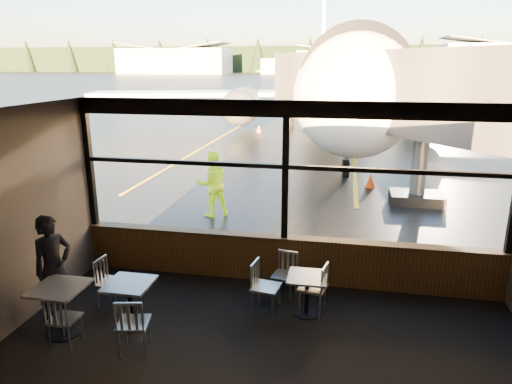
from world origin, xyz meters
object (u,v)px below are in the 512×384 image
(chair_mid_w, at_px, (112,283))
(cone_nose, at_px, (370,181))
(ground_crew, at_px, (212,184))
(cafe_table_left, at_px, (62,311))
(jet_bridge, at_px, (438,123))
(passenger, at_px, (54,268))
(chair_near_e, at_px, (313,288))
(chair_near_n, at_px, (285,276))
(chair_left_s, at_px, (64,319))
(chair_mid_s, at_px, (133,324))
(chair_near_w, at_px, (266,288))
(cafe_table_near, at_px, (307,295))
(airliner, at_px, (332,36))
(cafe_table_mid, at_px, (131,305))
(cone_wing, at_px, (259,129))

(chair_mid_w, bearing_deg, cone_nose, 157.38)
(ground_crew, bearing_deg, cafe_table_left, 50.69)
(jet_bridge, bearing_deg, passenger, -133.47)
(chair_near_e, bearing_deg, cone_nose, 2.99)
(chair_near_n, distance_m, chair_left_s, 3.68)
(cafe_table_left, bearing_deg, chair_mid_s, -8.96)
(jet_bridge, distance_m, chair_near_w, 7.96)
(jet_bridge, height_order, chair_left_s, jet_bridge)
(cafe_table_left, distance_m, chair_left_s, 0.31)
(cafe_table_near, height_order, chair_mid_w, chair_mid_w)
(jet_bridge, xyz_separation_m, chair_near_n, (-3.50, -6.16, -2.06))
(airliner, xyz_separation_m, ground_crew, (-2.49, -17.82, -4.81))
(ground_crew, height_order, cone_nose, ground_crew)
(airliner, xyz_separation_m, jet_bridge, (3.60, -15.95, -3.22))
(jet_bridge, bearing_deg, cafe_table_left, -130.21)
(jet_bridge, bearing_deg, chair_near_n, -119.60)
(chair_near_e, xyz_separation_m, passenger, (-4.18, -0.96, 0.44))
(cafe_table_mid, height_order, chair_near_e, chair_near_e)
(airliner, bearing_deg, ground_crew, -103.22)
(airliner, relative_size, cafe_table_left, 45.06)
(airliner, height_order, cone_wing, airliner)
(cafe_table_mid, xyz_separation_m, chair_near_n, (2.30, 1.41, 0.04))
(cafe_table_near, height_order, passenger, passenger)
(chair_left_s, height_order, passenger, passenger)
(chair_near_w, xyz_separation_m, passenger, (-3.40, -0.80, 0.43))
(jet_bridge, distance_m, chair_mid_w, 9.74)
(chair_near_w, distance_m, chair_mid_w, 2.69)
(chair_mid_w, distance_m, ground_crew, 5.20)
(jet_bridge, relative_size, cafe_table_left, 13.76)
(airliner, xyz_separation_m, cone_wing, (-4.19, -1.76, -5.50))
(cafe_table_near, bearing_deg, chair_near_n, 132.07)
(chair_near_w, bearing_deg, chair_mid_w, -74.67)
(cafe_table_near, bearing_deg, airliner, 91.37)
(cafe_table_mid, bearing_deg, airliner, 84.64)
(chair_near_e, distance_m, chair_mid_s, 2.97)
(chair_near_n, distance_m, passenger, 3.92)
(chair_near_w, height_order, chair_mid_w, chair_near_w)
(jet_bridge, xyz_separation_m, chair_near_w, (-3.74, -6.73, -2.03))
(chair_near_n, relative_size, chair_mid_s, 0.92)
(chair_mid_w, bearing_deg, jet_bridge, 142.93)
(jet_bridge, xyz_separation_m, cone_wing, (-7.79, 14.18, -2.27))
(cafe_table_near, relative_size, ground_crew, 0.39)
(chair_near_e, relative_size, chair_left_s, 1.06)
(jet_bridge, height_order, cafe_table_mid, jet_bridge)
(chair_near_n, xyz_separation_m, chair_mid_w, (-2.91, -0.88, 0.02))
(jet_bridge, bearing_deg, airliner, 102.72)
(cafe_table_left, xyz_separation_m, chair_near_e, (3.79, 1.41, 0.04))
(airliner, relative_size, cafe_table_mid, 48.20)
(cafe_table_near, relative_size, chair_near_w, 0.76)
(chair_left_s, height_order, ground_crew, ground_crew)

